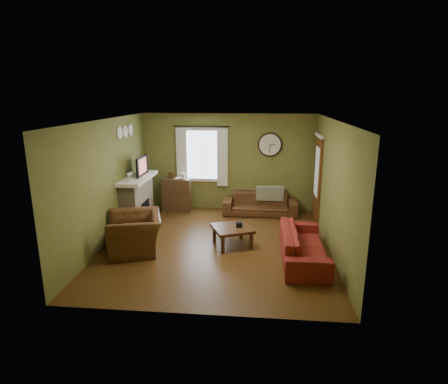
# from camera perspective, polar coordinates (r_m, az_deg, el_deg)

# --- Properties ---
(floor) EXTENTS (4.60, 5.20, 0.00)m
(floor) POSITION_cam_1_polar(r_m,az_deg,el_deg) (8.00, -1.00, -8.01)
(floor) COLOR #4E3114
(floor) RESTS_ON ground
(ceiling) EXTENTS (4.60, 5.20, 0.00)m
(ceiling) POSITION_cam_1_polar(r_m,az_deg,el_deg) (7.39, -1.10, 10.92)
(ceiling) COLOR white
(ceiling) RESTS_ON ground
(wall_left) EXTENTS (0.00, 5.20, 2.60)m
(wall_left) POSITION_cam_1_polar(r_m,az_deg,el_deg) (8.18, -17.28, 1.41)
(wall_left) COLOR olive
(wall_left) RESTS_ON ground
(wall_right) EXTENTS (0.00, 5.20, 2.60)m
(wall_right) POSITION_cam_1_polar(r_m,az_deg,el_deg) (7.68, 16.27, 0.64)
(wall_right) COLOR olive
(wall_right) RESTS_ON ground
(wall_back) EXTENTS (4.60, 0.00, 2.60)m
(wall_back) POSITION_cam_1_polar(r_m,az_deg,el_deg) (10.12, 0.66, 4.53)
(wall_back) COLOR olive
(wall_back) RESTS_ON ground
(wall_front) EXTENTS (4.60, 0.00, 2.60)m
(wall_front) POSITION_cam_1_polar(r_m,az_deg,el_deg) (5.12, -4.43, -5.75)
(wall_front) COLOR olive
(wall_front) RESTS_ON ground
(fireplace) EXTENTS (0.40, 1.40, 1.10)m
(fireplace) POSITION_cam_1_polar(r_m,az_deg,el_deg) (9.33, -13.11, -1.47)
(fireplace) COLOR tan
(fireplace) RESTS_ON floor
(firebox) EXTENTS (0.04, 0.60, 0.55)m
(firebox) POSITION_cam_1_polar(r_m,az_deg,el_deg) (9.34, -11.92, -2.98)
(firebox) COLOR black
(firebox) RESTS_ON fireplace
(mantel) EXTENTS (0.58, 1.60, 0.08)m
(mantel) POSITION_cam_1_polar(r_m,az_deg,el_deg) (9.18, -13.15, 2.06)
(mantel) COLOR white
(mantel) RESTS_ON fireplace
(tv) EXTENTS (0.08, 0.60, 0.35)m
(tv) POSITION_cam_1_polar(r_m,az_deg,el_deg) (9.27, -12.81, 3.56)
(tv) COLOR black
(tv) RESTS_ON mantel
(tv_screen) EXTENTS (0.02, 0.62, 0.36)m
(tv_screen) POSITION_cam_1_polar(r_m,az_deg,el_deg) (9.23, -12.36, 3.89)
(tv_screen) COLOR #994C3F
(tv_screen) RESTS_ON mantel
(medallion_left) EXTENTS (0.28, 0.28, 0.03)m
(medallion_left) POSITION_cam_1_polar(r_m,az_deg,el_deg) (8.75, -15.62, 8.68)
(medallion_left) COLOR white
(medallion_left) RESTS_ON wall_left
(medallion_mid) EXTENTS (0.28, 0.28, 0.03)m
(medallion_mid) POSITION_cam_1_polar(r_m,az_deg,el_deg) (9.08, -14.83, 8.93)
(medallion_mid) COLOR white
(medallion_mid) RESTS_ON wall_left
(medallion_right) EXTENTS (0.28, 0.28, 0.03)m
(medallion_right) POSITION_cam_1_polar(r_m,az_deg,el_deg) (9.40, -14.09, 9.16)
(medallion_right) COLOR white
(medallion_right) RESTS_ON wall_left
(window_pane) EXTENTS (1.00, 0.02, 1.30)m
(window_pane) POSITION_cam_1_polar(r_m,az_deg,el_deg) (10.15, -3.30, 5.68)
(window_pane) COLOR silver
(window_pane) RESTS_ON wall_back
(curtain_rod) EXTENTS (0.03, 0.03, 1.50)m
(curtain_rod) POSITION_cam_1_polar(r_m,az_deg,el_deg) (9.96, -3.46, 9.97)
(curtain_rod) COLOR black
(curtain_rod) RESTS_ON wall_back
(curtain_left) EXTENTS (0.28, 0.04, 1.55)m
(curtain_left) POSITION_cam_1_polar(r_m,az_deg,el_deg) (10.16, -6.47, 5.34)
(curtain_left) COLOR white
(curtain_left) RESTS_ON wall_back
(curtain_right) EXTENTS (0.28, 0.04, 1.55)m
(curtain_right) POSITION_cam_1_polar(r_m,az_deg,el_deg) (9.99, -0.26, 5.27)
(curtain_right) COLOR white
(curtain_right) RESTS_ON wall_back
(wall_clock) EXTENTS (0.64, 0.06, 0.64)m
(wall_clock) POSITION_cam_1_polar(r_m,az_deg,el_deg) (9.96, 7.01, 7.17)
(wall_clock) COLOR white
(wall_clock) RESTS_ON wall_back
(door) EXTENTS (0.05, 0.90, 2.10)m
(door) POSITION_cam_1_polar(r_m,az_deg,el_deg) (9.50, 14.02, 1.88)
(door) COLOR brown
(door) RESTS_ON floor
(bookshelf) EXTENTS (0.76, 0.32, 0.91)m
(bookshelf) POSITION_cam_1_polar(r_m,az_deg,el_deg) (10.13, -7.20, -0.48)
(bookshelf) COLOR #412D1A
(bookshelf) RESTS_ON floor
(book) EXTENTS (0.19, 0.24, 0.02)m
(book) POSITION_cam_1_polar(r_m,az_deg,el_deg) (10.03, -7.43, 2.34)
(book) COLOR #412816
(book) RESTS_ON bookshelf
(sofa_brown) EXTENTS (1.93, 0.75, 0.56)m
(sofa_brown) POSITION_cam_1_polar(r_m,az_deg,el_deg) (9.93, 5.51, -1.78)
(sofa_brown) COLOR #4A2B17
(sofa_brown) RESTS_ON floor
(pillow_left) EXTENTS (0.40, 0.16, 0.39)m
(pillow_left) POSITION_cam_1_polar(r_m,az_deg,el_deg) (9.95, 7.93, -0.21)
(pillow_left) COLOR gray
(pillow_left) RESTS_ON sofa_brown
(pillow_right) EXTENTS (0.38, 0.12, 0.38)m
(pillow_right) POSITION_cam_1_polar(r_m,az_deg,el_deg) (9.93, 6.02, -0.19)
(pillow_right) COLOR gray
(pillow_right) RESTS_ON sofa_brown
(sofa_red) EXTENTS (0.81, 2.06, 0.60)m
(sofa_red) POSITION_cam_1_polar(r_m,az_deg,el_deg) (7.36, 12.00, -7.88)
(sofa_red) COLOR maroon
(sofa_red) RESTS_ON floor
(armchair) EXTENTS (1.33, 1.43, 0.76)m
(armchair) POSITION_cam_1_polar(r_m,az_deg,el_deg) (7.77, -13.41, -6.10)
(armchair) COLOR #4A2B17
(armchair) RESTS_ON floor
(coffee_table) EXTENTS (1.00, 1.00, 0.41)m
(coffee_table) POSITION_cam_1_polar(r_m,az_deg,el_deg) (7.89, 1.27, -6.74)
(coffee_table) COLOR #412816
(coffee_table) RESTS_ON floor
(tissue_box) EXTENTS (0.15, 0.15, 0.10)m
(tissue_box) POSITION_cam_1_polar(r_m,az_deg,el_deg) (7.83, 2.27, -5.37)
(tissue_box) COLOR black
(tissue_box) RESTS_ON coffee_table
(wine_glass_a) EXTENTS (0.07, 0.07, 0.21)m
(wine_glass_a) POSITION_cam_1_polar(r_m,az_deg,el_deg) (8.59, -14.33, 2.13)
(wine_glass_a) COLOR white
(wine_glass_a) RESTS_ON mantel
(wine_glass_b) EXTENTS (0.07, 0.07, 0.19)m
(wine_glass_b) POSITION_cam_1_polar(r_m,az_deg,el_deg) (8.74, -13.98, 2.31)
(wine_glass_b) COLOR white
(wine_glass_b) RESTS_ON mantel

